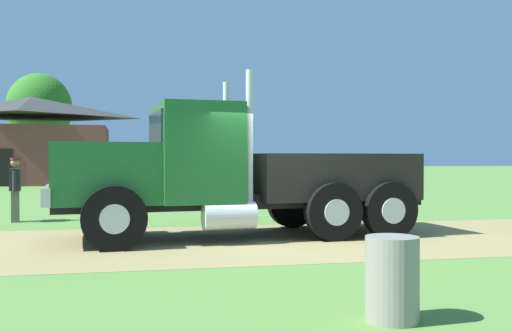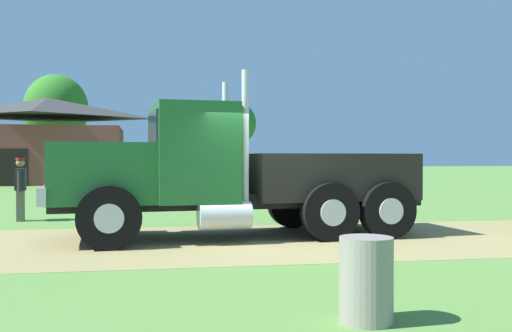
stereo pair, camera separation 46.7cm
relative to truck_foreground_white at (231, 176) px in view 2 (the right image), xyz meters
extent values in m
plane|color=#57843A|center=(0.63, -0.74, -1.28)|extent=(200.00, 200.00, 0.00)
cube|color=#928453|center=(0.63, -0.74, -1.27)|extent=(120.00, 5.24, 0.01)
cube|color=black|center=(0.21, 0.03, -0.51)|extent=(7.69, 2.28, 0.28)
cube|color=#23662D|center=(-2.57, -0.23, 0.08)|extent=(2.17, 2.25, 1.17)
cube|color=silver|center=(-3.61, -0.33, -0.33)|extent=(0.37, 2.27, 0.32)
cube|color=#23662D|center=(-0.81, -0.07, 0.47)|extent=(1.77, 2.50, 1.95)
cube|color=#2D3D4C|center=(-1.60, -0.14, 0.86)|extent=(0.22, 1.97, 0.86)
cylinder|color=silver|center=(0.17, -0.91, 0.78)|extent=(0.14, 0.14, 2.58)
cylinder|color=silver|center=(-0.01, 0.95, 0.78)|extent=(0.14, 0.14, 2.58)
cylinder|color=silver|center=(-0.25, -1.05, -0.73)|extent=(1.04, 0.61, 0.52)
cube|color=black|center=(2.07, 0.20, -0.02)|extent=(3.64, 2.68, 0.97)
cylinder|color=black|center=(-2.37, -1.40, -0.70)|extent=(1.18, 0.41, 1.16)
cylinder|color=silver|center=(-2.35, -1.56, -0.70)|extent=(0.52, 0.09, 0.52)
cylinder|color=black|center=(-2.59, 0.96, -0.70)|extent=(1.18, 0.41, 1.16)
cylinder|color=silver|center=(-2.60, 1.12, -0.70)|extent=(0.52, 0.09, 0.52)
cylinder|color=black|center=(3.09, -0.89, -0.70)|extent=(1.18, 0.41, 1.16)
cylinder|color=silver|center=(3.11, -1.05, -0.70)|extent=(0.52, 0.09, 0.52)
cylinder|color=black|center=(2.87, 1.47, -0.70)|extent=(1.18, 0.41, 1.16)
cylinder|color=silver|center=(2.86, 1.63, -0.70)|extent=(0.52, 0.09, 0.52)
cylinder|color=black|center=(1.85, -1.00, -0.70)|extent=(1.18, 0.41, 1.16)
cylinder|color=silver|center=(1.86, -1.16, -0.70)|extent=(0.52, 0.09, 0.52)
cylinder|color=black|center=(1.63, 1.35, -0.70)|extent=(1.18, 0.41, 1.16)
cylinder|color=silver|center=(1.61, 1.51, -0.70)|extent=(0.52, 0.09, 0.52)
cube|color=#2D2D33|center=(-5.05, 3.89, -0.19)|extent=(0.32, 0.51, 0.57)
sphere|color=#B57D4D|center=(-5.05, 3.89, 0.25)|extent=(0.22, 0.22, 0.22)
cylinder|color=maroon|center=(-5.05, 3.89, 0.35)|extent=(0.23, 0.23, 0.06)
cube|color=slate|center=(-5.04, 3.78, -0.87)|extent=(0.20, 0.18, 0.80)
cube|color=slate|center=(-5.07, 3.99, -0.87)|extent=(0.20, 0.18, 0.80)
cylinder|color=#2D2D33|center=(-5.01, 3.60, -0.22)|extent=(0.10, 0.10, 0.54)
cylinder|color=#2D2D33|center=(-5.09, 4.17, -0.22)|extent=(0.10, 0.10, 0.54)
cylinder|color=gray|center=(0.55, -6.48, -0.85)|extent=(0.54, 0.54, 0.85)
cube|color=brown|center=(-8.67, 27.47, 0.55)|extent=(9.57, 7.54, 3.65)
pyramid|color=#353535|center=(-8.67, 27.47, 3.68)|extent=(10.04, 7.92, 1.31)
cube|color=black|center=(-10.00, 23.74, -0.18)|extent=(1.80, 0.10, 2.20)
cylinder|color=#513823|center=(-9.84, 37.61, 0.55)|extent=(0.44, 0.44, 3.66)
ellipsoid|color=#2D7322|center=(-9.84, 37.61, 4.45)|extent=(5.16, 5.16, 5.68)
cylinder|color=#513823|center=(5.17, 37.37, 0.40)|extent=(0.44, 0.44, 3.35)
ellipsoid|color=#27682B|center=(5.17, 37.37, 3.40)|extent=(3.31, 3.31, 3.64)
camera|label=1|loc=(-1.94, -11.84, 0.36)|focal=40.39mm
camera|label=2|loc=(-1.48, -11.93, 0.36)|focal=40.39mm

